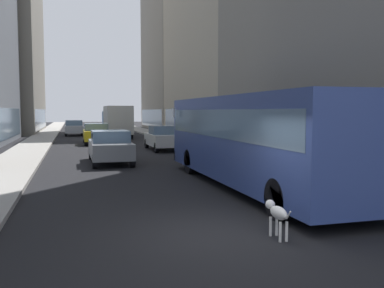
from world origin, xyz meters
TOP-DOWN VIEW (x-y plane):
  - ground_plane at (0.00, 35.00)m, footprint 120.00×120.00m
  - sidewalk_left at (-5.70, 35.00)m, footprint 2.40×110.00m
  - sidewalk_right at (5.70, 35.00)m, footprint 2.40×110.00m
  - building_right_mid at (11.90, 29.50)m, footprint 9.01×21.74m
  - building_right_far at (11.90, 51.33)m, footprint 8.08×17.05m
  - transit_bus at (2.80, 4.81)m, footprint 2.78×11.53m
  - car_silver_sedan at (-2.80, 38.00)m, footprint 1.83×4.26m
  - car_grey_wagon at (-1.20, 12.82)m, footprint 1.90×4.71m
  - car_white_van at (2.80, 18.90)m, footprint 1.86×4.37m
  - car_yellow_taxi at (-1.20, 25.40)m, footprint 1.88×4.29m
  - box_truck at (1.20, 33.08)m, footprint 2.30×7.50m
  - dalmatian_dog at (0.98, -0.59)m, footprint 0.22×0.96m
  - pedestrian_with_handbag at (6.13, 5.91)m, footprint 0.45×0.34m

SIDE VIEW (x-z plane):
  - ground_plane at x=0.00m, z-range 0.00..0.00m
  - sidewalk_left at x=-5.70m, z-range 0.00..0.15m
  - sidewalk_right at x=5.70m, z-range 0.00..0.15m
  - dalmatian_dog at x=0.98m, z-range 0.15..0.87m
  - car_silver_sedan at x=-2.80m, z-range 0.01..1.63m
  - car_yellow_taxi at x=-1.20m, z-range 0.01..1.63m
  - car_white_van at x=2.80m, z-range 0.01..1.63m
  - car_grey_wagon at x=-1.20m, z-range 0.02..1.64m
  - pedestrian_with_handbag at x=6.13m, z-range 0.17..1.86m
  - box_truck at x=1.20m, z-range 0.14..3.19m
  - transit_bus at x=2.80m, z-range 0.25..3.30m
  - building_right_mid at x=11.90m, z-range -0.01..18.17m
  - building_right_far at x=11.90m, z-range -0.01..32.52m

